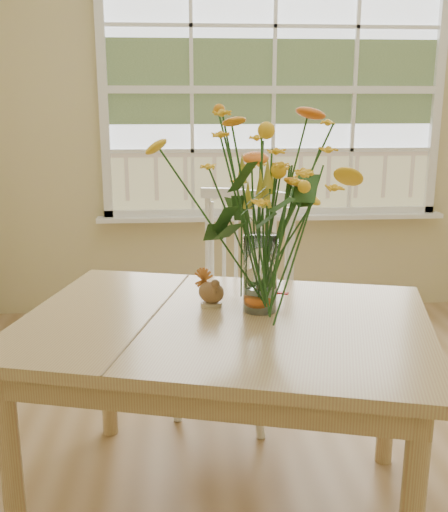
{
  "coord_description": "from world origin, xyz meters",
  "views": [
    {
      "loc": [
        -0.65,
        -1.9,
        1.49
      ],
      "look_at": [
        -0.5,
        0.07,
        0.97
      ],
      "focal_mm": 42.0,
      "sensor_mm": 36.0,
      "label": 1
    }
  ],
  "objects": [
    {
      "name": "dining_table",
      "position": [
        -0.5,
        0.05,
        0.66
      ],
      "size": [
        1.61,
        1.33,
        0.75
      ],
      "rotation": [
        0.0,
        0.0,
        -0.26
      ],
      "color": "tan",
      "rests_on": "floor"
    },
    {
      "name": "windsor_chair",
      "position": [
        -0.37,
        0.84,
        0.58
      ],
      "size": [
        0.65,
        0.64,
        1.04
      ],
      "rotation": [
        0.0,
        0.0,
        -0.5
      ],
      "color": "white",
      "rests_on": "floor"
    },
    {
      "name": "floor",
      "position": [
        0.0,
        0.0,
        -0.01
      ],
      "size": [
        4.0,
        4.5,
        0.01
      ],
      "primitive_type": "cube",
      "color": "olive",
      "rests_on": "ground"
    },
    {
      "name": "dark_gourd",
      "position": [
        -0.34,
        0.22,
        0.79
      ],
      "size": [
        0.12,
        0.09,
        0.08
      ],
      "color": "#38160F",
      "rests_on": "dining_table"
    },
    {
      "name": "wall_back",
      "position": [
        0.0,
        2.25,
        1.35
      ],
      "size": [
        4.0,
        0.02,
        2.7
      ],
      "primitive_type": "cube",
      "color": "beige",
      "rests_on": "floor"
    },
    {
      "name": "turkey_figurine",
      "position": [
        -0.54,
        0.19,
        0.8
      ],
      "size": [
        0.12,
        0.12,
        0.13
      ],
      "rotation": [
        0.0,
        0.0,
        -0.58
      ],
      "color": "#CCB78C",
      "rests_on": "dining_table"
    },
    {
      "name": "flower_vase",
      "position": [
        -0.37,
        0.13,
        1.16
      ],
      "size": [
        0.58,
        0.58,
        0.69
      ],
      "color": "white",
      "rests_on": "dining_table"
    },
    {
      "name": "window",
      "position": [
        0.0,
        2.21,
        1.53
      ],
      "size": [
        2.42,
        0.12,
        1.74
      ],
      "color": "silver",
      "rests_on": "wall_back"
    },
    {
      "name": "pumpkin",
      "position": [
        -0.37,
        0.12,
        0.79
      ],
      "size": [
        0.11,
        0.11,
        0.09
      ],
      "primitive_type": "ellipsoid",
      "color": "#D85C19",
      "rests_on": "dining_table"
    }
  ]
}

